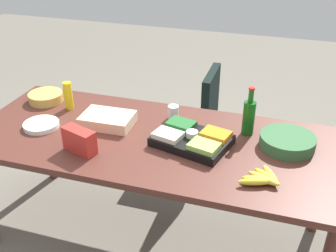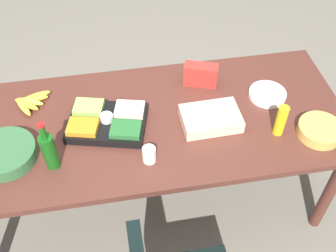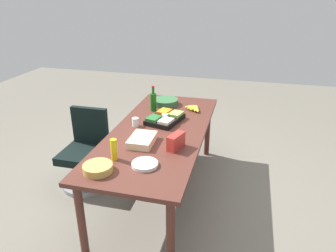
{
  "view_description": "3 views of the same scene",
  "coord_description": "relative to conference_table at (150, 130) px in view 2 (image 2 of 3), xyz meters",
  "views": [
    {
      "loc": [
        -0.7,
        1.94,
        2.01
      ],
      "look_at": [
        -0.07,
        -0.05,
        0.84
      ],
      "focal_mm": 43.03,
      "sensor_mm": 36.0,
      "label": 1
    },
    {
      "loc": [
        -0.17,
        -1.56,
        2.45
      ],
      "look_at": [
        0.09,
        -0.08,
        0.8
      ],
      "focal_mm": 43.67,
      "sensor_mm": 36.0,
      "label": 2
    },
    {
      "loc": [
        2.85,
        0.83,
        2.13
      ],
      "look_at": [
        -0.06,
        0.08,
        0.81
      ],
      "focal_mm": 33.73,
      "sensor_mm": 36.0,
      "label": 3
    }
  ],
  "objects": [
    {
      "name": "paper_cup",
      "position": [
        -0.04,
        -0.27,
        0.12
      ],
      "size": [
        0.09,
        0.09,
        0.09
      ],
      "primitive_type": "cylinder",
      "rotation": [
        0.0,
        0.0,
        0.33
      ],
      "color": "white",
      "rests_on": "conference_table"
    },
    {
      "name": "salad_bowl",
      "position": [
        -0.76,
        -0.13,
        0.11
      ],
      "size": [
        0.4,
        0.4,
        0.07
      ],
      "primitive_type": "cylinder",
      "rotation": [
        0.0,
        0.0,
        -0.33
      ],
      "color": "#34643A",
      "rests_on": "conference_table"
    },
    {
      "name": "ground_plane",
      "position": [
        0.0,
        0.0,
        -0.7
      ],
      "size": [
        10.0,
        10.0,
        0.0
      ],
      "primitive_type": "plane",
      "color": "slate"
    },
    {
      "name": "sheet_cake",
      "position": [
        0.33,
        -0.07,
        0.11
      ],
      "size": [
        0.33,
        0.23,
        0.07
      ],
      "primitive_type": "cube",
      "rotation": [
        0.0,
        0.0,
        0.03
      ],
      "color": "beige",
      "rests_on": "conference_table"
    },
    {
      "name": "conference_table",
      "position": [
        0.0,
        0.0,
        0.0
      ],
      "size": [
        2.24,
        0.94,
        0.78
      ],
      "color": "#512920",
      "rests_on": "ground"
    },
    {
      "name": "paper_plate_stack",
      "position": [
        0.72,
        0.08,
        0.09
      ],
      "size": [
        0.25,
        0.25,
        0.03
      ],
      "primitive_type": "cylinder",
      "rotation": [
        0.0,
        0.0,
        0.12
      ],
      "color": "white",
      "rests_on": "conference_table"
    },
    {
      "name": "veggie_tray",
      "position": [
        -0.23,
        0.0,
        0.11
      ],
      "size": [
        0.48,
        0.39,
        0.09
      ],
      "color": "black",
      "rests_on": "conference_table"
    },
    {
      "name": "chip_bowl",
      "position": [
        0.89,
        -0.25,
        0.11
      ],
      "size": [
        0.27,
        0.27,
        0.06
      ],
      "primitive_type": "cylinder",
      "rotation": [
        0.0,
        0.0,
        0.12
      ],
      "color": "gold",
      "rests_on": "conference_table"
    },
    {
      "name": "mustard_bottle",
      "position": [
        0.68,
        -0.2,
        0.17
      ],
      "size": [
        0.06,
        0.06,
        0.19
      ],
      "primitive_type": "cylinder",
      "rotation": [
        0.0,
        0.0,
        0.0
      ],
      "color": "yellow",
      "rests_on": "conference_table"
    },
    {
      "name": "chip_bag_red",
      "position": [
        0.35,
        0.26,
        0.15
      ],
      "size": [
        0.22,
        0.14,
        0.14
      ],
      "primitive_type": "cube",
      "rotation": [
        0.0,
        0.0,
        -0.33
      ],
      "color": "red",
      "rests_on": "conference_table"
    },
    {
      "name": "banana_bunch",
      "position": [
        -0.66,
        0.25,
        0.1
      ],
      "size": [
        0.22,
        0.21,
        0.04
      ],
      "color": "gold",
      "rests_on": "conference_table"
    },
    {
      "name": "wine_bottle",
      "position": [
        -0.53,
        -0.22,
        0.19
      ],
      "size": [
        0.08,
        0.08,
        0.31
      ],
      "color": "#125314",
      "rests_on": "conference_table"
    }
  ]
}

